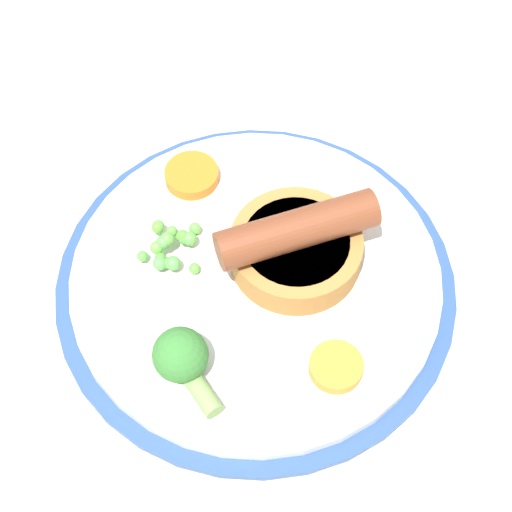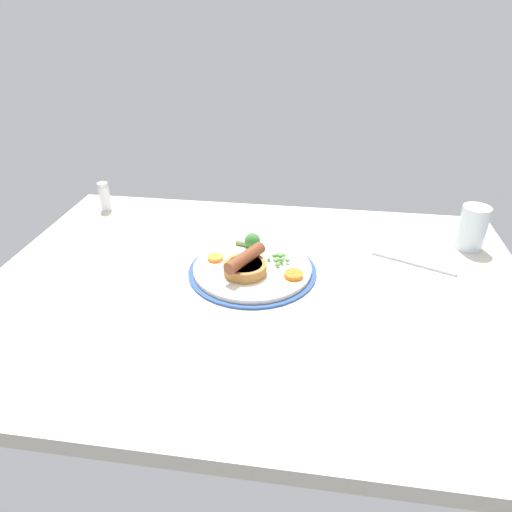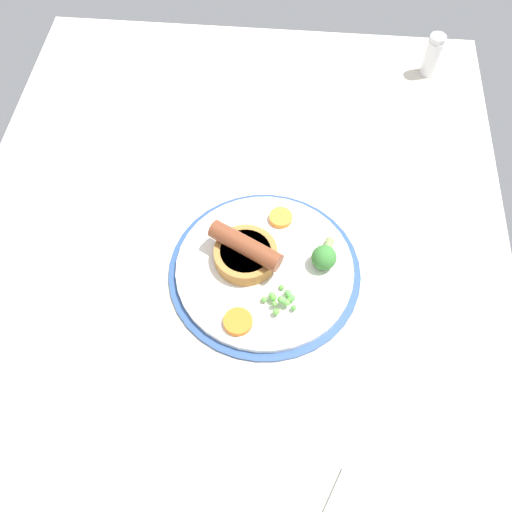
{
  "view_description": "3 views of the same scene",
  "coord_description": "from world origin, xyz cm",
  "px_view_note": "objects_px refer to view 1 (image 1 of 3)",
  "views": [
    {
      "loc": [
        21.49,
        -26.48,
        52.84
      ],
      "look_at": [
        1.06,
        -4.51,
        5.92
      ],
      "focal_mm": 60.0,
      "sensor_mm": 36.0,
      "label": 1
    },
    {
      "loc": [
        -11.0,
        75.43,
        54.02
      ],
      "look_at": [
        0.79,
        -5.85,
        6.38
      ],
      "focal_mm": 32.0,
      "sensor_mm": 36.0,
      "label": 2
    },
    {
      "loc": [
        -38.81,
        -7.29,
        72.27
      ],
      "look_at": [
        1.42,
        -3.71,
        7.19
      ],
      "focal_mm": 40.0,
      "sensor_mm": 36.0,
      "label": 3
    }
  ],
  "objects_px": {
    "sausage_pudding": "(296,244)",
    "carrot_slice_1": "(336,367)",
    "dinner_plate": "(256,282)",
    "carrot_slice_0": "(192,175)",
    "broccoli_floret_near": "(182,358)",
    "pea_pile": "(171,245)"
  },
  "relations": [
    {
      "from": "sausage_pudding",
      "to": "dinner_plate",
      "type": "bearing_deg",
      "value": -173.59
    },
    {
      "from": "sausage_pudding",
      "to": "pea_pile",
      "type": "xyz_separation_m",
      "value": [
        -0.06,
        -0.05,
        -0.01
      ]
    },
    {
      "from": "broccoli_floret_near",
      "to": "carrot_slice_1",
      "type": "xyz_separation_m",
      "value": [
        0.07,
        0.06,
        -0.01
      ]
    },
    {
      "from": "carrot_slice_0",
      "to": "broccoli_floret_near",
      "type": "bearing_deg",
      "value": -46.64
    },
    {
      "from": "pea_pile",
      "to": "sausage_pudding",
      "type": "bearing_deg",
      "value": 39.41
    },
    {
      "from": "broccoli_floret_near",
      "to": "carrot_slice_0",
      "type": "distance_m",
      "value": 0.15
    },
    {
      "from": "dinner_plate",
      "to": "carrot_slice_0",
      "type": "height_order",
      "value": "carrot_slice_0"
    },
    {
      "from": "sausage_pudding",
      "to": "carrot_slice_1",
      "type": "height_order",
      "value": "sausage_pudding"
    },
    {
      "from": "carrot_slice_1",
      "to": "broccoli_floret_near",
      "type": "bearing_deg",
      "value": -137.04
    },
    {
      "from": "sausage_pudding",
      "to": "carrot_slice_1",
      "type": "relative_size",
      "value": 3.13
    },
    {
      "from": "broccoli_floret_near",
      "to": "carrot_slice_1",
      "type": "bearing_deg",
      "value": -123.52
    },
    {
      "from": "carrot_slice_1",
      "to": "pea_pile",
      "type": "bearing_deg",
      "value": -176.35
    },
    {
      "from": "pea_pile",
      "to": "carrot_slice_0",
      "type": "xyz_separation_m",
      "value": [
        -0.03,
        0.05,
        -0.01
      ]
    },
    {
      "from": "sausage_pudding",
      "to": "broccoli_floret_near",
      "type": "relative_size",
      "value": 1.86
    },
    {
      "from": "sausage_pudding",
      "to": "pea_pile",
      "type": "distance_m",
      "value": 0.08
    },
    {
      "from": "broccoli_floret_near",
      "to": "carrot_slice_0",
      "type": "height_order",
      "value": "broccoli_floret_near"
    },
    {
      "from": "broccoli_floret_near",
      "to": "carrot_slice_1",
      "type": "relative_size",
      "value": 1.68
    },
    {
      "from": "pea_pile",
      "to": "broccoli_floret_near",
      "type": "bearing_deg",
      "value": -39.13
    },
    {
      "from": "sausage_pudding",
      "to": "pea_pile",
      "type": "height_order",
      "value": "sausage_pudding"
    },
    {
      "from": "sausage_pudding",
      "to": "carrot_slice_0",
      "type": "relative_size",
      "value": 2.75
    },
    {
      "from": "sausage_pudding",
      "to": "carrot_slice_1",
      "type": "distance_m",
      "value": 0.09
    },
    {
      "from": "sausage_pudding",
      "to": "carrot_slice_1",
      "type": "bearing_deg",
      "value": -93.63
    }
  ]
}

